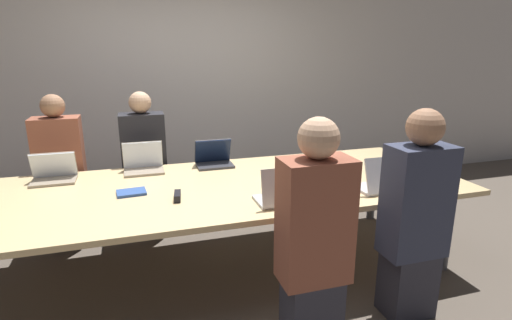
{
  "coord_description": "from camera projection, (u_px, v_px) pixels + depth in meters",
  "views": [
    {
      "loc": [
        -0.56,
        -2.88,
        1.74
      ],
      "look_at": [
        0.37,
        0.1,
        0.87
      ],
      "focal_mm": 28.0,
      "sensor_mm": 36.0,
      "label": 1
    }
  ],
  "objects": [
    {
      "name": "person_near_midright",
      "position": [
        314.0,
        242.0,
        2.26
      ],
      "size": [
        0.4,
        0.24,
        1.4
      ],
      "rotation": [
        0.0,
        0.0,
        3.14
      ],
      "color": "#2D2D38",
      "rests_on": "ground_plane"
    },
    {
      "name": "person_far_left",
      "position": [
        62.0,
        174.0,
        3.57
      ],
      "size": [
        0.4,
        0.24,
        1.37
      ],
      "color": "#2D2D38",
      "rests_on": "ground_plane"
    },
    {
      "name": "conference_table",
      "position": [
        215.0,
        191.0,
        3.09
      ],
      "size": [
        3.91,
        1.42,
        0.72
      ],
      "color": "#D6B77F",
      "rests_on": "ground_plane"
    },
    {
      "name": "cup_near_right",
      "position": [
        343.0,
        185.0,
        2.95
      ],
      "size": [
        0.09,
        0.09,
        0.1
      ],
      "color": "red",
      "rests_on": "conference_table"
    },
    {
      "name": "stapler",
      "position": [
        177.0,
        196.0,
        2.79
      ],
      "size": [
        0.07,
        0.15,
        0.05
      ],
      "rotation": [
        0.0,
        0.0,
        -0.14
      ],
      "color": "black",
      "rests_on": "conference_table"
    },
    {
      "name": "curtain_wall",
      "position": [
        180.0,
        79.0,
        4.69
      ],
      "size": [
        12.0,
        0.06,
        2.8
      ],
      "color": "#BCB7B2",
      "rests_on": "ground_plane"
    },
    {
      "name": "laptop_far_center",
      "position": [
        214.0,
        158.0,
        3.6
      ],
      "size": [
        0.33,
        0.24,
        0.24
      ],
      "color": "#333338",
      "rests_on": "conference_table"
    },
    {
      "name": "notebook",
      "position": [
        131.0,
        192.0,
        2.9
      ],
      "size": [
        0.22,
        0.17,
        0.02
      ],
      "rotation": [
        0.0,
        0.0,
        0.07
      ],
      "color": "#2D4C8C",
      "rests_on": "conference_table"
    },
    {
      "name": "laptop_near_midright",
      "position": [
        284.0,
        193.0,
        2.69
      ],
      "size": [
        0.35,
        0.27,
        0.27
      ],
      "rotation": [
        0.0,
        0.0,
        3.14
      ],
      "color": "#B7B7BC",
      "rests_on": "conference_table"
    },
    {
      "name": "laptop_far_left",
      "position": [
        54.0,
        173.0,
        3.17
      ],
      "size": [
        0.34,
        0.23,
        0.23
      ],
      "color": "gray",
      "rests_on": "conference_table"
    },
    {
      "name": "person_far_midleft",
      "position": [
        145.0,
        167.0,
        3.78
      ],
      "size": [
        0.4,
        0.24,
        1.37
      ],
      "color": "#2D2D38",
      "rests_on": "ground_plane"
    },
    {
      "name": "laptop_near_right",
      "position": [
        382.0,
        181.0,
        2.94
      ],
      "size": [
        0.34,
        0.27,
        0.27
      ],
      "rotation": [
        0.0,
        0.0,
        3.14
      ],
      "color": "#B7B7BC",
      "rests_on": "conference_table"
    },
    {
      "name": "laptop_far_midleft",
      "position": [
        143.0,
        163.0,
        3.43
      ],
      "size": [
        0.33,
        0.24,
        0.25
      ],
      "color": "gray",
      "rests_on": "conference_table"
    },
    {
      "name": "ground_plane",
      "position": [
        217.0,
        269.0,
        3.27
      ],
      "size": [
        24.0,
        24.0,
        0.0
      ],
      "primitive_type": "plane",
      "color": "brown"
    },
    {
      "name": "person_near_right",
      "position": [
        415.0,
        219.0,
        2.56
      ],
      "size": [
        0.4,
        0.24,
        1.4
      ],
      "rotation": [
        0.0,
        0.0,
        3.14
      ],
      "color": "#2D2D38",
      "rests_on": "ground_plane"
    }
  ]
}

